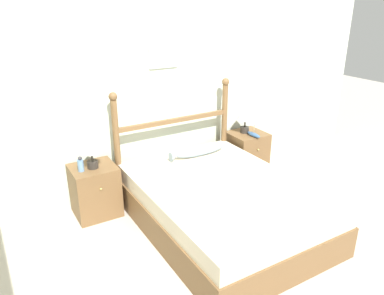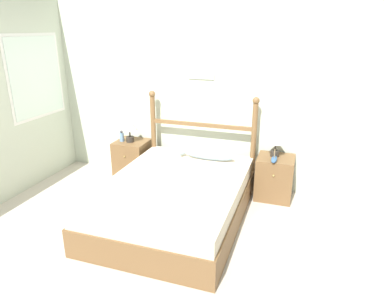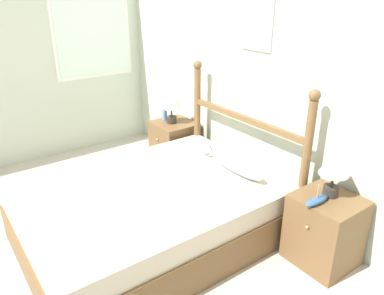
% 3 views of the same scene
% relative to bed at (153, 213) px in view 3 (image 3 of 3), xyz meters
% --- Properties ---
extents(ground_plane, '(16.00, 16.00, 0.00)m').
position_rel_bed_xyz_m(ground_plane, '(-0.12, -0.56, -0.24)').
color(ground_plane, '#B7AD9E').
extents(wall_back, '(6.40, 0.08, 2.55)m').
position_rel_bed_xyz_m(wall_back, '(-0.12, 1.17, 1.04)').
color(wall_back, beige).
rests_on(wall_back, ground_plane).
extents(wall_left, '(0.08, 6.40, 2.55)m').
position_rel_bed_xyz_m(wall_left, '(-2.25, -0.53, 1.04)').
color(wall_left, beige).
rests_on(wall_left, ground_plane).
extents(bed, '(1.50, 2.06, 0.48)m').
position_rel_bed_xyz_m(bed, '(0.00, 0.00, 0.00)').
color(bed, brown).
rests_on(bed, ground_plane).
extents(headboard, '(1.52, 0.09, 1.29)m').
position_rel_bed_xyz_m(headboard, '(0.00, 0.99, 0.48)').
color(headboard, brown).
rests_on(headboard, ground_plane).
extents(nightstand_left, '(0.46, 0.45, 0.56)m').
position_rel_bed_xyz_m(nightstand_left, '(-1.03, 0.90, 0.04)').
color(nightstand_left, brown).
rests_on(nightstand_left, ground_plane).
extents(nightstand_right, '(0.46, 0.45, 0.56)m').
position_rel_bed_xyz_m(nightstand_right, '(1.03, 0.90, 0.04)').
color(nightstand_right, brown).
rests_on(nightstand_right, ground_plane).
extents(table_lamp_left, '(0.22, 0.22, 0.35)m').
position_rel_bed_xyz_m(table_lamp_left, '(-1.03, 0.87, 0.56)').
color(table_lamp_left, '#2D2823').
rests_on(table_lamp_left, nightstand_left).
extents(table_lamp_right, '(0.22, 0.22, 0.35)m').
position_rel_bed_xyz_m(table_lamp_right, '(1.00, 0.94, 0.56)').
color(table_lamp_right, '#2D2823').
rests_on(table_lamp_right, nightstand_right).
extents(bottle, '(0.06, 0.06, 0.16)m').
position_rel_bed_xyz_m(bottle, '(-1.15, 0.86, 0.39)').
color(bottle, '#668CB2').
rests_on(bottle, nightstand_left).
extents(model_boat, '(0.07, 0.23, 0.15)m').
position_rel_bed_xyz_m(model_boat, '(1.01, 0.76, 0.34)').
color(model_boat, '#335684').
rests_on(model_boat, nightstand_right).
extents(fish_pillow, '(0.72, 0.12, 0.13)m').
position_rel_bed_xyz_m(fish_pillow, '(0.17, 0.73, 0.31)').
color(fish_pillow, '#8499A3').
rests_on(fish_pillow, bed).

